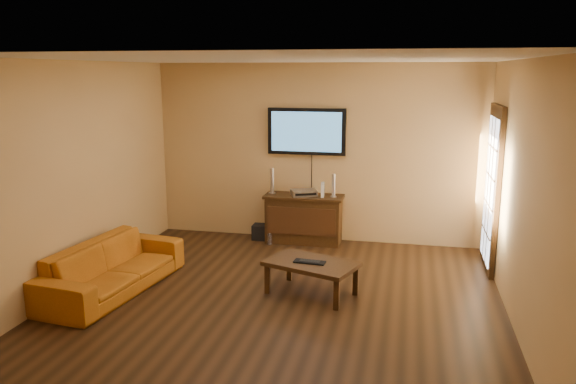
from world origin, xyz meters
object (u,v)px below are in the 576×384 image
(media_console, at_px, (304,219))
(speaker_right, at_px, (334,186))
(coffee_table, at_px, (311,266))
(av_receiver, at_px, (304,193))
(sofa, at_px, (112,259))
(game_console, at_px, (323,190))
(subwoofer, at_px, (260,232))
(television, at_px, (307,132))
(speaker_left, at_px, (272,182))
(keyboard, at_px, (310,262))
(bottle, at_px, (270,239))

(media_console, xyz_separation_m, speaker_right, (0.45, -0.01, 0.53))
(coffee_table, xyz_separation_m, av_receiver, (-0.48, 2.00, 0.43))
(coffee_table, xyz_separation_m, sofa, (-2.33, -0.40, 0.05))
(media_console, distance_m, av_receiver, 0.41)
(speaker_right, distance_m, game_console, 0.17)
(sofa, height_order, game_console, game_console)
(subwoofer, bearing_deg, television, 13.41)
(speaker_left, distance_m, subwoofer, 0.82)
(coffee_table, xyz_separation_m, subwoofer, (-1.16, 2.01, -0.23))
(television, height_order, keyboard, television)
(keyboard, bearing_deg, speaker_left, 114.91)
(speaker_left, distance_m, bottle, 0.88)
(speaker_left, relative_size, speaker_right, 1.13)
(television, relative_size, av_receiver, 3.18)
(speaker_left, bearing_deg, coffee_table, -64.36)
(sofa, distance_m, av_receiver, 3.06)
(television, bearing_deg, sofa, -125.78)
(television, bearing_deg, game_console, -36.52)
(media_console, height_order, subwoofer, media_console)
(av_receiver, bearing_deg, sofa, -151.86)
(television, height_order, game_console, television)
(speaker_right, relative_size, keyboard, 0.93)
(speaker_right, height_order, subwoofer, speaker_right)
(sofa, relative_size, game_console, 9.39)
(television, bearing_deg, subwoofer, -165.61)
(coffee_table, height_order, game_console, game_console)
(sofa, xyz_separation_m, av_receiver, (1.86, 2.40, 0.39))
(bottle, bearing_deg, sofa, -122.92)
(television, bearing_deg, bottle, -137.09)
(coffee_table, relative_size, game_console, 5.50)
(sofa, distance_m, bottle, 2.57)
(av_receiver, relative_size, keyboard, 1.00)
(coffee_table, bearing_deg, game_console, 95.26)
(media_console, xyz_separation_m, bottle, (-0.47, -0.25, -0.28))
(media_console, relative_size, television, 1.00)
(coffee_table, distance_m, game_console, 2.04)
(television, distance_m, speaker_right, 0.93)
(speaker_right, xyz_separation_m, subwoofer, (-1.14, 0.02, -0.78))
(coffee_table, bearing_deg, television, 102.22)
(av_receiver, bearing_deg, keyboard, -101.43)
(game_console, bearing_deg, television, 138.76)
(av_receiver, distance_m, keyboard, 2.12)
(coffee_table, bearing_deg, speaker_left, 115.64)
(game_console, distance_m, keyboard, 2.06)
(coffee_table, xyz_separation_m, bottle, (-0.95, 1.74, -0.26))
(av_receiver, distance_m, game_console, 0.30)
(coffee_table, relative_size, bottle, 6.36)
(bottle, bearing_deg, av_receiver, 28.97)
(subwoofer, xyz_separation_m, bottle, (0.21, -0.26, -0.03))
(television, distance_m, bottle, 1.72)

